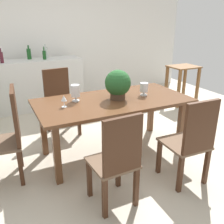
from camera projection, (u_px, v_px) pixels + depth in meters
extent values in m
plane|color=#BCB29E|center=(106.00, 144.00, 3.67)|extent=(7.04, 7.04, 0.00)
cube|color=white|center=(55.00, 39.00, 5.39)|extent=(6.40, 0.10, 2.60)
cube|color=brown|center=(113.00, 101.00, 3.21)|extent=(1.96, 0.97, 0.04)
cube|color=brown|center=(57.00, 155.00, 2.70)|extent=(0.07, 0.07, 0.72)
cube|color=brown|center=(181.00, 126.00, 3.39)|extent=(0.07, 0.07, 0.72)
cube|color=brown|center=(43.00, 130.00, 3.30)|extent=(0.07, 0.07, 0.72)
cube|color=brown|center=(151.00, 110.00, 3.99)|extent=(0.07, 0.07, 0.72)
cube|color=#422616|center=(183.00, 150.00, 3.07)|extent=(0.05, 0.05, 0.43)
cube|color=#422616|center=(159.00, 157.00, 2.94)|extent=(0.05, 0.05, 0.43)
cube|color=#422616|center=(206.00, 166.00, 2.74)|extent=(0.05, 0.05, 0.43)
cube|color=#422616|center=(180.00, 174.00, 2.61)|extent=(0.05, 0.05, 0.43)
cube|color=brown|center=(184.00, 144.00, 2.76)|extent=(0.44, 0.47, 0.03)
cube|color=#422616|center=(201.00, 127.00, 2.48)|extent=(0.40, 0.05, 0.54)
cube|color=#422616|center=(20.00, 151.00, 3.07)|extent=(0.05, 0.05, 0.43)
cube|color=#422616|center=(21.00, 168.00, 2.71)|extent=(0.05, 0.05, 0.43)
cube|color=brown|center=(2.00, 144.00, 2.76)|extent=(0.45, 0.51, 0.03)
cube|color=#422616|center=(15.00, 115.00, 2.70)|extent=(0.08, 0.44, 0.60)
cube|color=#422616|center=(118.00, 169.00, 2.70)|extent=(0.05, 0.05, 0.43)
cube|color=#422616|center=(89.00, 178.00, 2.55)|extent=(0.05, 0.05, 0.43)
cube|color=#422616|center=(136.00, 187.00, 2.42)|extent=(0.05, 0.05, 0.43)
cube|color=#422616|center=(105.00, 198.00, 2.26)|extent=(0.05, 0.05, 0.43)
cube|color=brown|center=(112.00, 163.00, 2.40)|extent=(0.43, 0.44, 0.03)
cube|color=#422616|center=(123.00, 145.00, 2.15)|extent=(0.38, 0.06, 0.53)
cube|color=#422616|center=(56.00, 127.00, 3.71)|extent=(0.05, 0.05, 0.43)
cube|color=#422616|center=(79.00, 122.00, 3.88)|extent=(0.05, 0.05, 0.43)
cube|color=#422616|center=(48.00, 119.00, 4.02)|extent=(0.05, 0.05, 0.43)
cube|color=#422616|center=(70.00, 115.00, 4.19)|extent=(0.05, 0.05, 0.43)
cube|color=brown|center=(62.00, 107.00, 3.87)|extent=(0.48, 0.49, 0.03)
cube|color=#422616|center=(56.00, 86.00, 3.93)|extent=(0.41, 0.07, 0.55)
cylinder|color=#4C3828|center=(118.00, 96.00, 3.22)|extent=(0.19, 0.19, 0.09)
sphere|color=#235628|center=(118.00, 83.00, 3.16)|extent=(0.33, 0.33, 0.33)
sphere|color=silver|center=(117.00, 73.00, 3.25)|extent=(0.04, 0.04, 0.04)
sphere|color=silver|center=(113.00, 79.00, 3.23)|extent=(0.04, 0.04, 0.04)
sphere|color=silver|center=(120.00, 79.00, 3.28)|extent=(0.05, 0.05, 0.05)
sphere|color=silver|center=(124.00, 86.00, 3.11)|extent=(0.04, 0.04, 0.04)
cylinder|color=silver|center=(76.00, 101.00, 3.14)|extent=(0.09, 0.09, 0.01)
cylinder|color=silver|center=(76.00, 98.00, 3.13)|extent=(0.03, 0.03, 0.05)
cylinder|color=silver|center=(75.00, 91.00, 3.10)|extent=(0.11, 0.11, 0.15)
cylinder|color=silver|center=(144.00, 95.00, 3.38)|extent=(0.09, 0.09, 0.01)
cylinder|color=silver|center=(144.00, 93.00, 3.37)|extent=(0.03, 0.03, 0.04)
cylinder|color=silver|center=(144.00, 87.00, 3.34)|extent=(0.11, 0.11, 0.12)
cylinder|color=silver|center=(64.00, 107.00, 2.94)|extent=(0.06, 0.06, 0.00)
cylinder|color=silver|center=(64.00, 104.00, 2.93)|extent=(0.01, 0.01, 0.07)
cone|color=silver|center=(64.00, 98.00, 2.90)|extent=(0.07, 0.07, 0.06)
cube|color=silver|center=(38.00, 84.00, 5.01)|extent=(1.72, 0.55, 0.97)
cylinder|color=#511E28|center=(2.00, 58.00, 4.46)|extent=(0.06, 0.06, 0.19)
cylinder|color=#511E28|center=(0.00, 50.00, 4.42)|extent=(0.02, 0.02, 0.07)
cylinder|color=#B2BFB7|center=(46.00, 53.00, 4.97)|extent=(0.08, 0.08, 0.21)
cylinder|color=#B2BFB7|center=(45.00, 46.00, 4.92)|extent=(0.03, 0.03, 0.06)
cylinder|color=#194C1E|center=(44.00, 55.00, 4.84)|extent=(0.07, 0.07, 0.16)
cylinder|color=#194C1E|center=(44.00, 49.00, 4.80)|extent=(0.02, 0.02, 0.08)
cylinder|color=#194C1E|center=(29.00, 54.00, 4.85)|extent=(0.08, 0.08, 0.20)
cylinder|color=#194C1E|center=(28.00, 47.00, 4.80)|extent=(0.03, 0.03, 0.06)
cube|color=brown|center=(184.00, 67.00, 5.14)|extent=(0.57, 0.48, 0.02)
cube|color=brown|center=(179.00, 89.00, 5.01)|extent=(0.05, 0.05, 0.77)
cube|color=brown|center=(197.00, 86.00, 5.21)|extent=(0.05, 0.05, 0.77)
cube|color=brown|center=(166.00, 85.00, 5.35)|extent=(0.05, 0.05, 0.77)
cube|color=brown|center=(184.00, 82.00, 5.55)|extent=(0.05, 0.05, 0.77)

